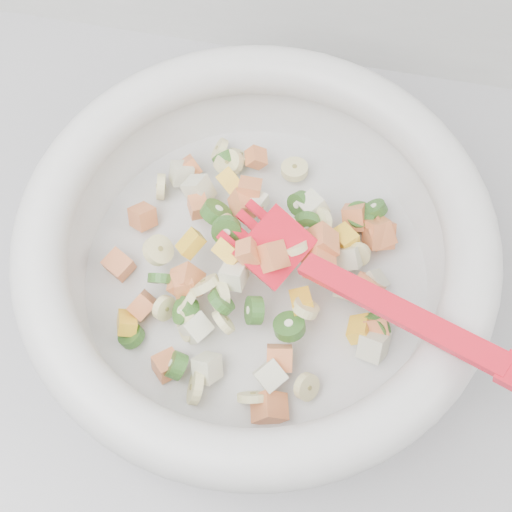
# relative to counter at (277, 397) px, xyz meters

# --- Properties ---
(counter) EXTENTS (2.00, 0.60, 0.90)m
(counter) POSITION_rel_counter_xyz_m (0.00, 0.00, 0.00)
(counter) COLOR gray
(counter) RESTS_ON ground
(mixing_bowl) EXTENTS (0.41, 0.40, 0.14)m
(mixing_bowl) POSITION_rel_counter_xyz_m (-0.03, 0.00, 0.51)
(mixing_bowl) COLOR silver
(mixing_bowl) RESTS_ON counter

